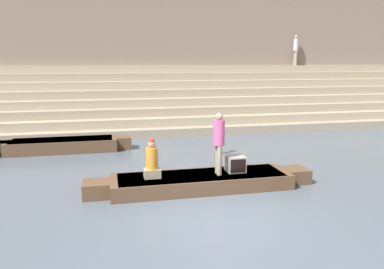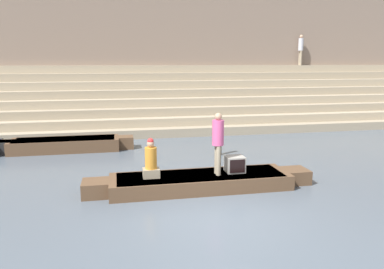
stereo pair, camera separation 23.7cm
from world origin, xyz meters
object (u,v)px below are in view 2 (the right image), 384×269
moored_boat_shore (65,144)px  mooring_post (219,140)px  tv_set (235,164)px  person_on_steps (301,47)px  person_rowing (151,161)px  person_standing (218,139)px  rowboat_main (201,181)px

moored_boat_shore → mooring_post: 6.08m
tv_set → moored_boat_shore: bearing=127.7°
mooring_post → person_on_steps: bearing=48.1°
person_rowing → mooring_post: person_rowing is taller
person_standing → tv_set: bearing=6.2°
rowboat_main → person_on_steps: 15.35m
person_rowing → moored_boat_shore: 6.19m
tv_set → moored_boat_shore: tv_set is taller
person_rowing → person_on_steps: bearing=48.4°
rowboat_main → tv_set: size_ratio=12.42×
rowboat_main → mooring_post: mooring_post is taller
moored_boat_shore → person_on_steps: 15.14m
person_rowing → tv_set: 2.37m
rowboat_main → person_rowing: person_rowing is taller
tv_set → person_on_steps: (7.88, 11.74, 3.70)m
tv_set → mooring_post: 3.59m
rowboat_main → tv_set: tv_set is taller
person_standing → moored_boat_shore: bearing=122.3°
moored_boat_shore → person_on_steps: size_ratio=2.94×
moored_boat_shore → person_on_steps: (13.13, 6.34, 4.07)m
moored_boat_shore → mooring_post: size_ratio=4.71×
person_standing → moored_boat_shore: (-4.71, 5.54, -1.14)m
tv_set → person_rowing: bearing=174.7°
rowboat_main → person_standing: 1.27m
moored_boat_shore → person_on_steps: bearing=30.1°
person_rowing → person_on_steps: person_on_steps is taller
person_standing → rowboat_main: bearing=165.2°
person_on_steps → tv_set: bearing=-77.1°
person_standing → moored_boat_shore: size_ratio=0.32×
rowboat_main → person_rowing: bearing=-178.7°
rowboat_main → moored_boat_shore: moored_boat_shore is taller
rowboat_main → moored_boat_shore: bearing=130.5°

